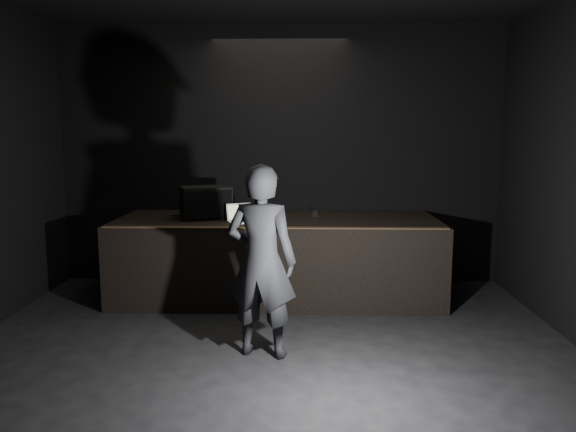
# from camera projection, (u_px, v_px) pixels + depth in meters

# --- Properties ---
(ground) EXTENTS (7.00, 7.00, 0.00)m
(ground) POSITION_uv_depth(u_px,v_px,m) (262.00, 394.00, 4.48)
(ground) COLOR black
(ground) RESTS_ON ground
(room_walls) EXTENTS (6.10, 7.10, 3.52)m
(room_walls) POSITION_uv_depth(u_px,v_px,m) (260.00, 139.00, 4.17)
(room_walls) COLOR black
(room_walls) RESTS_ON ground
(stage_riser) EXTENTS (4.00, 1.50, 1.00)m
(stage_riser) POSITION_uv_depth(u_px,v_px,m) (277.00, 257.00, 7.10)
(stage_riser) COLOR black
(stage_riser) RESTS_ON ground
(riser_lip) EXTENTS (3.92, 0.10, 0.01)m
(riser_lip) POSITION_uv_depth(u_px,v_px,m) (274.00, 227.00, 6.32)
(riser_lip) COLOR brown
(riser_lip) RESTS_ON stage_riser
(stage_monitor) EXTENTS (0.71, 0.61, 0.40)m
(stage_monitor) POSITION_uv_depth(u_px,v_px,m) (206.00, 203.00, 7.00)
(stage_monitor) COLOR black
(stage_monitor) RESTS_ON stage_riser
(cable) EXTENTS (0.80, 0.51, 0.02)m
(cable) POSITION_uv_depth(u_px,v_px,m) (206.00, 213.00, 7.44)
(cable) COLOR black
(cable) RESTS_ON stage_riser
(laptop) EXTENTS (0.39, 0.38, 0.21)m
(laptop) POSITION_uv_depth(u_px,v_px,m) (241.00, 217.00, 6.74)
(laptop) COLOR white
(laptop) RESTS_ON stage_riser
(beer_can) EXTENTS (0.07, 0.07, 0.16)m
(beer_can) POSITION_uv_depth(u_px,v_px,m) (256.00, 219.00, 6.45)
(beer_can) COLOR silver
(beer_can) RESTS_ON stage_riser
(plastic_cup) EXTENTS (0.07, 0.07, 0.09)m
(plastic_cup) POSITION_uv_depth(u_px,v_px,m) (315.00, 214.00, 7.07)
(plastic_cup) COLOR white
(plastic_cup) RESTS_ON stage_riser
(wii_remote) EXTENTS (0.13, 0.16, 0.03)m
(wii_remote) POSITION_uv_depth(u_px,v_px,m) (248.00, 222.00, 6.63)
(wii_remote) COLOR white
(wii_remote) RESTS_ON stage_riser
(person) EXTENTS (0.73, 0.56, 1.79)m
(person) POSITION_uv_depth(u_px,v_px,m) (262.00, 261.00, 5.15)
(person) COLOR black
(person) RESTS_ON ground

